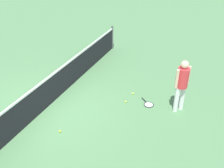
# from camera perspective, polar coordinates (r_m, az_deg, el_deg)

# --- Properties ---
(ground_plane) EXTENTS (40.00, 40.00, 0.00)m
(ground_plane) POSITION_cam_1_polar(r_m,az_deg,el_deg) (8.67, -13.74, -4.83)
(ground_plane) COLOR #4C7A4C
(court_net) EXTENTS (10.09, 0.09, 1.07)m
(court_net) POSITION_cam_1_polar(r_m,az_deg,el_deg) (8.39, -14.16, -2.07)
(court_net) COLOR #4C4C51
(court_net) RESTS_ON ground_plane
(player_near_side) EXTENTS (0.48, 0.48, 1.70)m
(player_near_side) POSITION_cam_1_polar(r_m,az_deg,el_deg) (8.01, 14.84, 0.40)
(player_near_side) COLOR white
(player_near_side) RESTS_ON ground_plane
(tennis_racket_near_player) EXTENTS (0.50, 0.56, 0.03)m
(tennis_racket_near_player) POSITION_cam_1_polar(r_m,az_deg,el_deg) (8.60, 7.81, -4.34)
(tennis_racket_near_player) COLOR black
(tennis_racket_near_player) RESTS_ON ground_plane
(tennis_ball_near_player) EXTENTS (0.07, 0.07, 0.07)m
(tennis_ball_near_player) POSITION_cam_1_polar(r_m,az_deg,el_deg) (7.62, -11.11, -9.97)
(tennis_ball_near_player) COLOR #C6E033
(tennis_ball_near_player) RESTS_ON ground_plane
(tennis_ball_by_net) EXTENTS (0.07, 0.07, 0.07)m
(tennis_ball_by_net) POSITION_cam_1_polar(r_m,az_deg,el_deg) (9.03, 4.54, -2.04)
(tennis_ball_by_net) COLOR #C6E033
(tennis_ball_by_net) RESTS_ON ground_plane
(tennis_ball_midcourt) EXTENTS (0.07, 0.07, 0.07)m
(tennis_ball_midcourt) POSITION_cam_1_polar(r_m,az_deg,el_deg) (8.61, 2.94, -3.82)
(tennis_ball_midcourt) COLOR #C6E033
(tennis_ball_midcourt) RESTS_ON ground_plane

